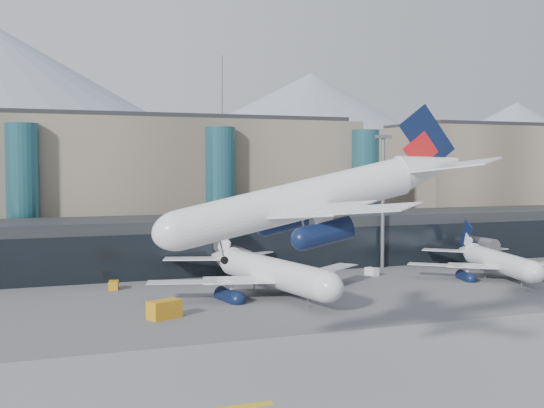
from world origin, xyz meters
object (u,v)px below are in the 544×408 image
(veh_b, at_px, (114,285))
(veh_d, at_px, (481,264))
(veh_g, at_px, (372,272))
(veh_h, at_px, (164,309))
(hero_jet, at_px, (326,187))
(jet_parked_mid, at_px, (260,261))
(jet_parked_right, at_px, (492,254))
(lightmast_mid, at_px, (383,193))

(veh_b, height_order, veh_d, veh_d)
(veh_g, height_order, veh_h, veh_h)
(hero_jet, distance_m, veh_b, 56.99)
(veh_b, bearing_deg, jet_parked_mid, -102.97)
(hero_jet, relative_size, jet_parked_mid, 0.80)
(veh_b, distance_m, veh_d, 69.43)
(jet_parked_right, xyz_separation_m, veh_d, (4.35, 8.59, -3.08))
(veh_b, height_order, veh_h, veh_h)
(veh_d, distance_m, veh_g, 24.04)
(hero_jet, bearing_deg, lightmast_mid, 60.72)
(jet_parked_mid, bearing_deg, veh_g, -82.25)
(lightmast_mid, xyz_separation_m, veh_g, (-6.42, -7.58, -13.72))
(veh_d, height_order, veh_g, veh_d)
(hero_jet, relative_size, veh_b, 13.19)
(veh_b, bearing_deg, veh_d, -79.41)
(hero_jet, distance_m, jet_parked_mid, 45.67)
(jet_parked_right, height_order, veh_d, jet_parked_right)
(lightmast_mid, relative_size, veh_g, 10.70)
(lightmast_mid, relative_size, veh_d, 8.19)
(jet_parked_right, bearing_deg, jet_parked_mid, 102.92)
(hero_jet, bearing_deg, veh_b, 108.08)
(jet_parked_mid, xyz_separation_m, veh_h, (-17.80, -13.09, -3.63))
(veh_d, bearing_deg, veh_g, 121.82)
(hero_jet, relative_size, veh_h, 7.42)
(veh_g, bearing_deg, veh_d, 77.29)
(lightmast_mid, bearing_deg, jet_parked_right, -49.82)
(veh_d, bearing_deg, jet_parked_right, -176.13)
(jet_parked_mid, height_order, veh_g, jet_parked_mid)
(jet_parked_right, relative_size, veh_h, 7.70)
(jet_parked_right, height_order, veh_b, jet_parked_right)
(lightmast_mid, height_order, veh_b, lightmast_mid)
(lightmast_mid, height_order, veh_d, lightmast_mid)
(hero_jet, distance_m, veh_h, 35.37)
(lightmast_mid, xyz_separation_m, jet_parked_right, (13.27, -15.71, -10.45))
(jet_parked_right, bearing_deg, lightmast_mid, 53.48)
(lightmast_mid, distance_m, veh_h, 57.57)
(lightmast_mid, bearing_deg, veh_d, -22.00)
(veh_d, relative_size, veh_h, 0.74)
(jet_parked_mid, height_order, veh_d, jet_parked_mid)
(veh_h, bearing_deg, veh_b, 75.02)
(veh_d, bearing_deg, veh_b, 119.38)
(veh_b, bearing_deg, veh_g, -80.70)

